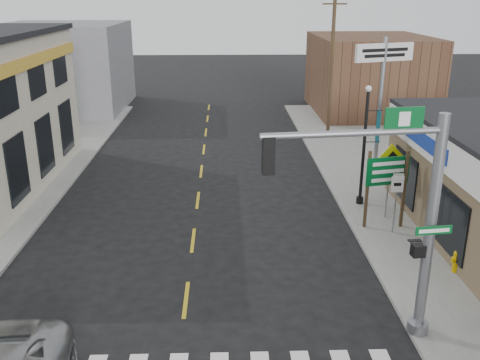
{
  "coord_description": "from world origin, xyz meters",
  "views": [
    {
      "loc": [
        1.17,
        -9.73,
        8.54
      ],
      "look_at": [
        1.68,
        6.62,
        2.8
      ],
      "focal_mm": 40.0,
      "sensor_mm": 36.0,
      "label": 1
    }
  ],
  "objects_px": {
    "guide_sign": "(387,179)",
    "utility_pole_far": "(331,65)",
    "lamp_post": "(366,137)",
    "dance_center_sign": "(383,72)",
    "fire_hydrant": "(457,260)",
    "traffic_signal_pole": "(404,206)"
  },
  "relations": [
    {
      "from": "guide_sign",
      "to": "utility_pole_far",
      "type": "relative_size",
      "value": 0.36
    },
    {
      "from": "utility_pole_far",
      "to": "lamp_post",
      "type": "bearing_deg",
      "value": -95.15
    },
    {
      "from": "dance_center_sign",
      "to": "fire_hydrant",
      "type": "bearing_deg",
      "value": -110.28
    },
    {
      "from": "guide_sign",
      "to": "dance_center_sign",
      "type": "relative_size",
      "value": 0.46
    },
    {
      "from": "fire_hydrant",
      "to": "dance_center_sign",
      "type": "height_order",
      "value": "dance_center_sign"
    },
    {
      "from": "guide_sign",
      "to": "traffic_signal_pole",
      "type": "bearing_deg",
      "value": -116.48
    },
    {
      "from": "lamp_post",
      "to": "dance_center_sign",
      "type": "height_order",
      "value": "dance_center_sign"
    },
    {
      "from": "traffic_signal_pole",
      "to": "dance_center_sign",
      "type": "bearing_deg",
      "value": 70.09
    },
    {
      "from": "traffic_signal_pole",
      "to": "utility_pole_far",
      "type": "height_order",
      "value": "utility_pole_far"
    },
    {
      "from": "traffic_signal_pole",
      "to": "fire_hydrant",
      "type": "height_order",
      "value": "traffic_signal_pole"
    },
    {
      "from": "guide_sign",
      "to": "fire_hydrant",
      "type": "distance_m",
      "value": 4.06
    },
    {
      "from": "traffic_signal_pole",
      "to": "dance_center_sign",
      "type": "xyz_separation_m",
      "value": [
        3.11,
        13.08,
        1.36
      ]
    },
    {
      "from": "fire_hydrant",
      "to": "dance_center_sign",
      "type": "relative_size",
      "value": 0.11
    },
    {
      "from": "traffic_signal_pole",
      "to": "dance_center_sign",
      "type": "height_order",
      "value": "dance_center_sign"
    },
    {
      "from": "lamp_post",
      "to": "utility_pole_far",
      "type": "xyz_separation_m",
      "value": [
        0.8,
        11.9,
        1.39
      ]
    },
    {
      "from": "traffic_signal_pole",
      "to": "utility_pole_far",
      "type": "distance_m",
      "value": 21.08
    },
    {
      "from": "traffic_signal_pole",
      "to": "guide_sign",
      "type": "height_order",
      "value": "traffic_signal_pole"
    },
    {
      "from": "guide_sign",
      "to": "utility_pole_far",
      "type": "height_order",
      "value": "utility_pole_far"
    },
    {
      "from": "lamp_post",
      "to": "utility_pole_far",
      "type": "bearing_deg",
      "value": 106.42
    },
    {
      "from": "guide_sign",
      "to": "utility_pole_far",
      "type": "xyz_separation_m",
      "value": [
        0.58,
        14.33,
        2.36
      ]
    },
    {
      "from": "lamp_post",
      "to": "utility_pole_far",
      "type": "relative_size",
      "value": 0.6
    },
    {
      "from": "guide_sign",
      "to": "utility_pole_far",
      "type": "bearing_deg",
      "value": 75.44
    }
  ]
}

